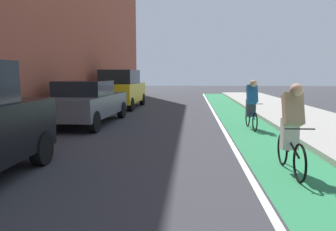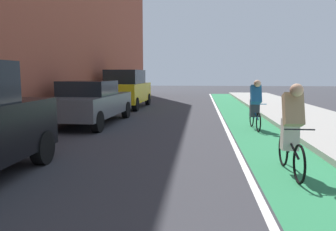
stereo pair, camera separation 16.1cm
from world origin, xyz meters
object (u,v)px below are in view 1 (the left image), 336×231
Objects in this scene: cyclist_trailing at (291,128)px; parked_suv_yellow_cab at (121,89)px; parked_sedan_gray at (86,102)px; cyclist_far at (252,103)px.

parked_suv_yellow_cab is at bearing 116.29° from cyclist_trailing.
cyclist_far is at bearing -5.89° from parked_sedan_gray.
parked_suv_yellow_cab is 8.41m from cyclist_far.
parked_sedan_gray is 2.74× the size of cyclist_far.
cyclist_trailing is (5.46, -11.05, -0.21)m from parked_suv_yellow_cab.
parked_suv_yellow_cab reaches higher than cyclist_far.
parked_sedan_gray is 5.68m from parked_suv_yellow_cab.
cyclist_far is at bearing -48.08° from parked_suv_yellow_cab.
parked_sedan_gray is at bearing 135.43° from cyclist_trailing.
parked_suv_yellow_cab reaches higher than parked_sedan_gray.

